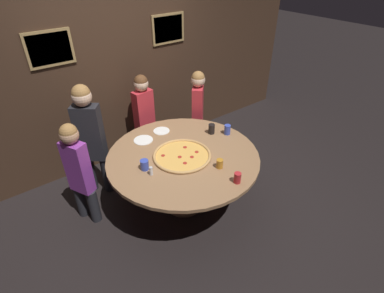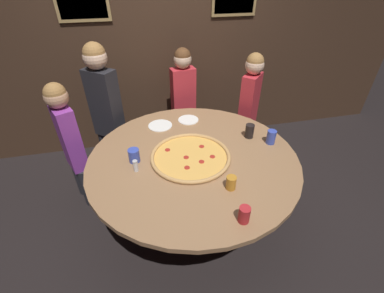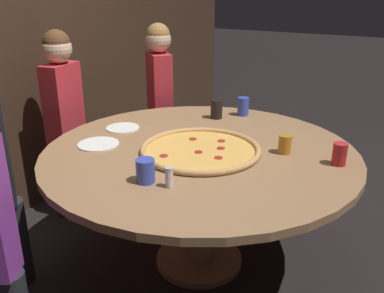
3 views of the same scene
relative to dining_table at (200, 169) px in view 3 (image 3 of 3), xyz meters
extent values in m
plane|color=black|center=(0.00, 0.00, -0.62)|extent=(24.00, 24.00, 0.00)
cube|color=#3D281C|center=(0.00, 1.46, 0.68)|extent=(6.40, 0.06, 2.60)
cylinder|color=#936B47|center=(0.00, 0.00, 0.10)|extent=(1.73, 1.73, 0.04)
cylinder|color=#936B47|center=(0.00, 0.00, -0.27)|extent=(0.16, 0.16, 0.70)
cylinder|color=#936B47|center=(0.00, 0.00, -0.60)|extent=(0.52, 0.52, 0.04)
cylinder|color=#E5A84C|center=(-0.03, -0.02, 0.12)|extent=(0.62, 0.62, 0.01)
torus|color=tan|center=(-0.03, -0.02, 0.13)|extent=(0.66, 0.66, 0.03)
cylinder|color=#A8281E|center=(0.04, -0.11, 0.13)|extent=(0.04, 0.04, 0.00)
cylinder|color=#A8281E|center=(-0.20, 0.11, 0.13)|extent=(0.04, 0.04, 0.00)
cylinder|color=#A8281E|center=(0.10, 0.10, 0.13)|extent=(0.04, 0.04, 0.00)
cylinder|color=#A8281E|center=(0.15, -0.06, 0.13)|extent=(0.04, 0.04, 0.00)
cylinder|color=#A8281E|center=(-0.06, -0.02, 0.13)|extent=(0.04, 0.04, 0.00)
cylinder|color=#A8281E|center=(-0.08, -0.15, 0.13)|extent=(0.04, 0.04, 0.00)
cylinder|color=#B22328|center=(0.15, -0.71, 0.17)|extent=(0.07, 0.07, 0.11)
cylinder|color=#BC7A23|center=(0.17, -0.42, 0.17)|extent=(0.07, 0.07, 0.10)
cylinder|color=#384CB7|center=(0.71, 0.03, 0.18)|extent=(0.08, 0.08, 0.12)
cylinder|color=black|center=(0.56, 0.16, 0.18)|extent=(0.08, 0.08, 0.13)
cylinder|color=#384CB7|center=(-0.47, 0.04, 0.17)|extent=(0.09, 0.09, 0.11)
cylinder|color=white|center=(0.09, 0.59, 0.12)|extent=(0.21, 0.21, 0.01)
cylinder|color=white|center=(-0.21, 0.54, 0.12)|extent=(0.23, 0.23, 0.01)
cylinder|color=silver|center=(-0.47, -0.09, 0.16)|extent=(0.04, 0.04, 0.08)
cylinder|color=#B7B7BC|center=(-0.47, -0.09, 0.21)|extent=(0.04, 0.04, 0.01)
cylinder|color=#232328|center=(-0.63, 0.82, -0.37)|extent=(0.19, 0.19, 0.51)
cylinder|color=#232328|center=(0.25, 1.15, -0.40)|extent=(0.14, 0.14, 0.45)
cylinder|color=#232328|center=(0.04, 1.12, -0.40)|extent=(0.14, 0.14, 0.45)
cube|color=red|center=(0.15, 1.13, 0.15)|extent=(0.29, 0.18, 0.64)
sphere|color=beige|center=(0.15, 1.13, 0.57)|extent=(0.20, 0.20, 0.20)
sphere|color=brown|center=(0.15, 1.13, 0.60)|extent=(0.18, 0.18, 0.18)
cylinder|color=#232328|center=(0.90, 0.86, -0.40)|extent=(0.17, 0.17, 0.45)
cylinder|color=#232328|center=(0.76, 0.71, -0.40)|extent=(0.17, 0.17, 0.45)
cube|color=red|center=(0.83, 0.78, 0.15)|extent=(0.29, 0.30, 0.64)
sphere|color=beige|center=(0.83, 0.78, 0.56)|extent=(0.20, 0.20, 0.20)
sphere|color=#9E703D|center=(0.83, 0.78, 0.60)|extent=(0.18, 0.18, 0.18)
camera|label=1|loc=(-1.60, -2.25, 2.09)|focal=28.00mm
camera|label=2|loc=(-0.39, -1.64, 1.41)|focal=24.00mm
camera|label=3|loc=(-1.95, -0.99, 0.99)|focal=40.00mm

